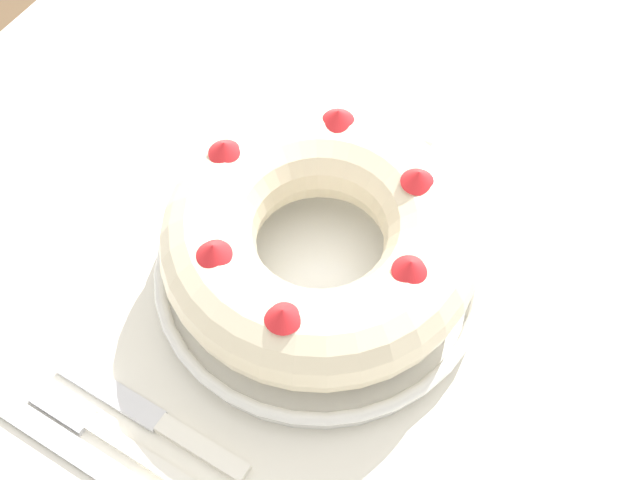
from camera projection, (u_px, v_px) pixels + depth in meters
name	position (u px, v px, depth m)	size (l,w,h in m)	color
dining_table	(332.00, 359.00, 0.87)	(1.24, 1.00, 0.73)	silver
serving_dish	(320.00, 274.00, 0.80)	(0.30, 0.30, 0.03)	white
bundt_cake	(320.00, 240.00, 0.76)	(0.27, 0.27, 0.09)	beige
fork	(117.00, 440.00, 0.73)	(0.02, 0.20, 0.01)	white
cake_knife	(163.00, 424.00, 0.73)	(0.02, 0.19, 0.01)	white
napkin	(409.00, 73.00, 0.96)	(0.16, 0.11, 0.00)	white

